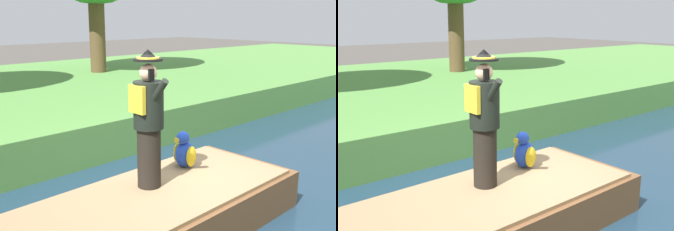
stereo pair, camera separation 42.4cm
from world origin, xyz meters
TOP-DOWN VIEW (x-y plane):
  - ground_plane at (0.00, 0.00)m, footprint 80.00×80.00m
  - canal_water at (0.00, 0.00)m, footprint 5.45×48.00m
  - boat at (0.00, -0.60)m, footprint 1.88×4.23m
  - person_pirate at (-0.21, -0.58)m, footprint 0.61×0.42m
  - parrot_plush at (-0.40, 0.29)m, footprint 0.36×0.35m

SIDE VIEW (x-z plane):
  - ground_plane at x=0.00m, z-range 0.00..0.00m
  - canal_water at x=0.00m, z-range 0.00..0.10m
  - boat at x=0.00m, z-range 0.10..0.71m
  - parrot_plush at x=-0.40m, z-range 0.67..1.24m
  - person_pirate at x=-0.21m, z-range 0.71..2.56m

